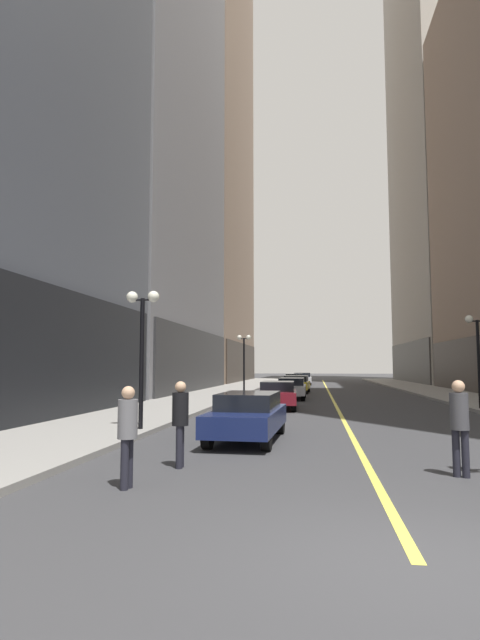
# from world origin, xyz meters

# --- Properties ---
(ground_plane) EXTENTS (200.00, 200.00, 0.00)m
(ground_plane) POSITION_xyz_m (0.00, 35.00, 0.00)
(ground_plane) COLOR #38383A
(sidewalk_left) EXTENTS (4.50, 78.00, 0.15)m
(sidewalk_left) POSITION_xyz_m (-8.25, 35.00, 0.07)
(sidewalk_left) COLOR gray
(sidewalk_left) RESTS_ON ground
(sidewalk_right) EXTENTS (4.50, 78.00, 0.15)m
(sidewalk_right) POSITION_xyz_m (8.25, 35.00, 0.07)
(sidewalk_right) COLOR gray
(sidewalk_right) RESTS_ON ground
(lane_centre_stripe) EXTENTS (0.16, 70.00, 0.01)m
(lane_centre_stripe) POSITION_xyz_m (0.00, 35.00, 0.00)
(lane_centre_stripe) COLOR #E5D64C
(lane_centre_stripe) RESTS_ON ground
(building_left_mid) EXTENTS (12.67, 24.00, 46.30)m
(building_left_mid) POSITION_xyz_m (-16.73, 34.50, 23.07)
(building_left_mid) COLOR gray
(building_left_mid) RESTS_ON ground
(building_left_far) EXTENTS (11.45, 26.00, 63.08)m
(building_left_far) POSITION_xyz_m (-16.13, 60.00, 31.44)
(building_left_far) COLOR gray
(building_left_far) RESTS_ON ground
(building_right_far) EXTENTS (13.30, 26.00, 82.56)m
(building_right_far) POSITION_xyz_m (17.06, 60.00, 41.19)
(building_right_far) COLOR #A8A399
(building_right_far) RESTS_ON ground
(car_navy) EXTENTS (1.90, 4.67, 1.32)m
(car_navy) POSITION_xyz_m (-2.94, 8.55, 0.72)
(car_navy) COLOR #141E4C
(car_navy) RESTS_ON ground
(car_maroon) EXTENTS (2.00, 4.61, 1.32)m
(car_maroon) POSITION_xyz_m (-2.89, 19.25, 0.72)
(car_maroon) COLOR maroon
(car_maroon) RESTS_ON ground
(car_silver) EXTENTS (1.75, 4.61, 1.32)m
(car_silver) POSITION_xyz_m (-2.54, 26.59, 0.72)
(car_silver) COLOR #B7B7BC
(car_silver) RESTS_ON ground
(car_yellow) EXTENTS (2.11, 4.80, 1.32)m
(car_yellow) POSITION_xyz_m (-2.51, 33.93, 0.72)
(car_yellow) COLOR yellow
(car_yellow) RESTS_ON ground
(car_green) EXTENTS (1.85, 4.46, 1.32)m
(car_green) POSITION_xyz_m (-3.04, 43.07, 0.72)
(car_green) COLOR #196038
(car_green) RESTS_ON ground
(car_white) EXTENTS (2.03, 4.80, 1.32)m
(car_white) POSITION_xyz_m (-2.47, 51.06, 0.72)
(car_white) COLOR silver
(car_white) RESTS_ON ground
(pedestrian_with_orange_bag) EXTENTS (0.44, 0.44, 1.81)m
(pedestrian_with_orange_bag) POSITION_xyz_m (1.64, 4.48, 1.06)
(pedestrian_with_orange_bag) COLOR black
(pedestrian_with_orange_bag) RESTS_ON ground
(pedestrian_in_black_coat) EXTENTS (0.36, 0.36, 1.76)m
(pedestrian_in_black_coat) POSITION_xyz_m (-3.82, 4.57, 1.03)
(pedestrian_in_black_coat) COLOR black
(pedestrian_in_black_coat) RESTS_ON ground
(pedestrian_in_grey_suit) EXTENTS (0.38, 0.38, 1.73)m
(pedestrian_in_grey_suit) POSITION_xyz_m (-4.25, 2.71, 1.01)
(pedestrian_in_grey_suit) COLOR black
(pedestrian_in_grey_suit) RESTS_ON ground
(street_lamp_left_near) EXTENTS (1.06, 0.36, 4.43)m
(street_lamp_left_near) POSITION_xyz_m (-6.40, 9.47, 3.26)
(street_lamp_left_near) COLOR black
(street_lamp_left_near) RESTS_ON ground
(street_lamp_left_far) EXTENTS (1.06, 0.36, 4.43)m
(street_lamp_left_far) POSITION_xyz_m (-6.40, 32.48, 3.26)
(street_lamp_left_far) COLOR black
(street_lamp_left_far) RESTS_ON ground
(street_lamp_right_mid) EXTENTS (1.06, 0.36, 4.43)m
(street_lamp_right_mid) POSITION_xyz_m (6.40, 18.99, 3.26)
(street_lamp_right_mid) COLOR black
(street_lamp_right_mid) RESTS_ON ground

